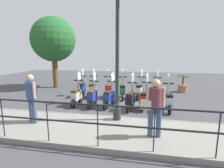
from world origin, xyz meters
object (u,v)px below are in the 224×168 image
object	(u,v)px
tree_large	(53,40)
scooter_near_4	(92,96)
scooter_near_0	(168,100)
scooter_far_4	(93,89)
scooter_far_0	(156,91)
potted_palm	(183,85)
pedestrian_with_bag	(155,104)
scooter_near_1	(145,98)
scooter_far_5	(82,88)
scooter_far_1	(140,90)
scooter_far_2	(122,90)
scooter_far_3	(108,89)
scooter_near_5	(77,95)
pedestrian_distant	(31,95)
scooter_near_2	(131,99)
lamp_post_near	(117,60)
scooter_near_3	(110,97)

from	to	relation	value
tree_large	scooter_near_4	xyz separation A→B (m)	(-3.74, -3.82, -2.77)
tree_large	scooter_near_0	xyz separation A→B (m)	(-3.75, -7.09, -2.77)
scooter_far_4	scooter_far_0	bearing A→B (deg)	-91.13
tree_large	potted_palm	distance (m)	8.85
pedestrian_with_bag	scooter_near_1	distance (m)	2.88
scooter_near_0	potted_palm	bearing A→B (deg)	-19.66
scooter_far_0	pedestrian_with_bag	bearing A→B (deg)	-172.08
scooter_far_5	scooter_far_1	bearing A→B (deg)	-93.70
scooter_far_2	scooter_far_3	size ratio (longest dim) A/B	1.00
potted_palm	scooter_near_1	world-z (taller)	scooter_near_1
potted_palm	scooter_near_5	size ratio (longest dim) A/B	0.69
scooter_far_2	pedestrian_distant	bearing A→B (deg)	141.30
scooter_near_5	scooter_far_3	size ratio (longest dim) A/B	1.00
pedestrian_with_bag	scooter_far_1	world-z (taller)	pedestrian_with_bag
scooter_far_0	scooter_near_4	bearing A→B (deg)	133.42
tree_large	scooter_near_2	world-z (taller)	tree_large
scooter_far_0	scooter_far_5	size ratio (longest dim) A/B	1.00
pedestrian_with_bag	scooter_near_5	world-z (taller)	pedestrian_with_bag
scooter_far_2	scooter_far_4	xyz separation A→B (m)	(0.04, 1.64, 0.00)
pedestrian_distant	scooter_near_0	world-z (taller)	pedestrian_distant
scooter_far_3	lamp_post_near	bearing A→B (deg)	-178.34
potted_palm	scooter_near_3	world-z (taller)	scooter_near_3
potted_palm	tree_large	bearing A→B (deg)	90.95
scooter_near_0	scooter_far_1	size ratio (longest dim) A/B	1.00
scooter_near_1	scooter_near_3	distance (m)	1.54
scooter_far_2	potted_palm	bearing A→B (deg)	-63.39
scooter_near_1	scooter_near_5	distance (m)	3.08
pedestrian_distant	scooter_far_5	size ratio (longest dim) A/B	1.03
scooter_near_0	scooter_far_4	world-z (taller)	same
scooter_near_4	scooter_far_2	distance (m)	1.95
scooter_far_3	scooter_far_2	bearing A→B (deg)	-104.86
scooter_near_3	scooter_far_5	bearing A→B (deg)	64.86
scooter_far_3	scooter_far_0	bearing A→B (deg)	-100.91
pedestrian_with_bag	scooter_near_0	size ratio (longest dim) A/B	1.03
tree_large	scooter_far_0	distance (m)	7.51
scooter_far_2	scooter_far_4	size ratio (longest dim) A/B	1.00
scooter_near_1	pedestrian_with_bag	bearing A→B (deg)	-161.60
pedestrian_distant	scooter_far_0	distance (m)	5.94
scooter_near_1	scooter_near_5	bearing A→B (deg)	104.18
pedestrian_distant	scooter_near_2	world-z (taller)	pedestrian_distant
potted_palm	scooter_near_4	xyz separation A→B (m)	(-3.88, 4.57, 0.04)
lamp_post_near	scooter_near_2	size ratio (longest dim) A/B	2.94
lamp_post_near	scooter_far_3	bearing A→B (deg)	17.44
potted_palm	scooter_far_3	world-z (taller)	scooter_far_3
potted_palm	scooter_far_2	bearing A→B (deg)	123.98
pedestrian_with_bag	scooter_near_4	xyz separation A→B (m)	(2.71, 2.57, -0.60)
pedestrian_distant	scooter_far_1	distance (m)	5.39
scooter_near_1	scooter_far_2	size ratio (longest dim) A/B	1.00
scooter_far_3	scooter_near_4	bearing A→B (deg)	150.44
scooter_far_0	scooter_far_5	xyz separation A→B (m)	(-0.22, 3.96, 0.00)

